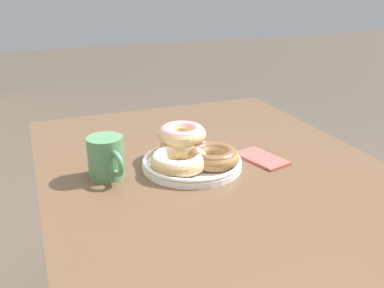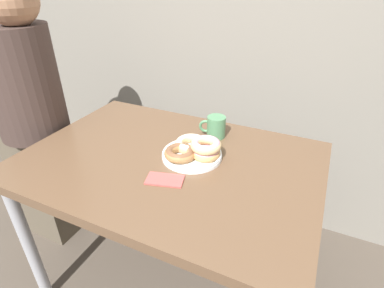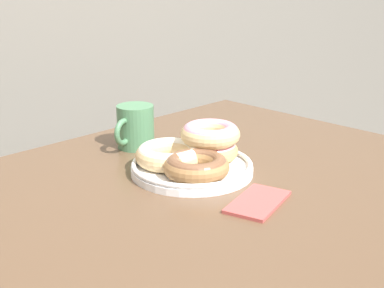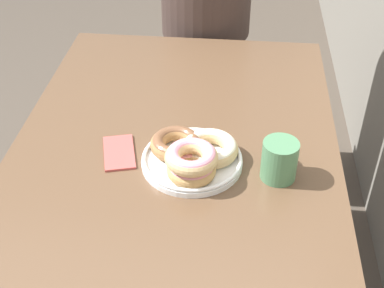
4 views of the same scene
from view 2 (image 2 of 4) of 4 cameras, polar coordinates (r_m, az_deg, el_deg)
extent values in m
cube|color=brown|center=(1.21, -4.41, -3.57)|extent=(1.17, 0.81, 0.04)
cylinder|color=#99999E|center=(1.55, -28.62, -16.60)|extent=(0.05, 0.05, 0.71)
cylinder|color=#99999E|center=(1.90, -12.83, -3.89)|extent=(0.05, 0.05, 0.71)
cylinder|color=#99999E|center=(1.60, 19.79, -12.67)|extent=(0.05, 0.05, 0.71)
cylinder|color=white|center=(1.20, 0.00, -2.19)|extent=(0.24, 0.24, 0.01)
torus|color=white|center=(1.19, 0.00, -1.70)|extent=(0.24, 0.24, 0.01)
torus|color=tan|center=(1.17, 2.65, -1.73)|extent=(0.16, 0.16, 0.03)
torus|color=pink|center=(1.17, 2.65, -1.48)|extent=(0.15, 0.15, 0.03)
torus|color=#D6B27A|center=(1.22, -0.14, -0.04)|extent=(0.19, 0.19, 0.04)
torus|color=silver|center=(1.22, -0.14, 0.22)|extent=(0.18, 0.18, 0.03)
torus|color=#9E7042|center=(1.16, -2.25, -1.79)|extent=(0.16, 0.16, 0.04)
torus|color=brown|center=(1.16, -2.26, -1.52)|extent=(0.15, 0.15, 0.03)
torus|color=#D6B27A|center=(1.15, 2.66, -0.23)|extent=(0.15, 0.15, 0.04)
torus|color=pink|center=(1.15, 2.66, 0.05)|extent=(0.14, 0.14, 0.03)
cylinder|color=#4C7F56|center=(1.33, 4.63, 3.27)|extent=(0.08, 0.08, 0.10)
cylinder|color=#382114|center=(1.31, 4.71, 4.91)|extent=(0.07, 0.07, 0.00)
torus|color=#4C7F56|center=(1.34, 2.61, 3.41)|extent=(0.06, 0.03, 0.06)
cube|color=brown|center=(1.92, -26.26, -6.71)|extent=(0.28, 0.20, 0.69)
cylinder|color=#3D2D28|center=(1.61, -29.44, 10.05)|extent=(0.32, 0.32, 0.51)
cube|color=#BC4C47|center=(1.08, -5.18, -6.77)|extent=(0.15, 0.11, 0.01)
camera|label=1|loc=(1.83, -22.45, 21.34)|focal=40.00mm
camera|label=3|loc=(1.18, -52.05, 5.65)|focal=50.00mm
camera|label=4|loc=(1.17, 60.97, 24.80)|focal=50.00mm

